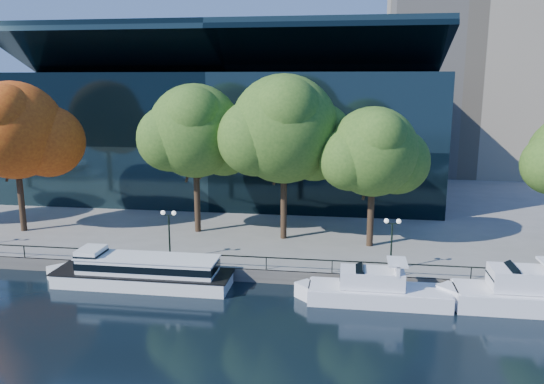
% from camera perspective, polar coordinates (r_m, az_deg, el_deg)
% --- Properties ---
extents(ground, '(160.00, 160.00, 0.00)m').
position_cam_1_polar(ground, '(39.39, -8.71, -10.84)').
color(ground, black).
rests_on(ground, ground).
extents(promenade, '(90.00, 67.08, 1.00)m').
position_cam_1_polar(promenade, '(73.37, -0.49, 0.40)').
color(promenade, slate).
rests_on(promenade, ground).
extents(railing, '(88.20, 0.08, 0.99)m').
position_cam_1_polar(railing, '(41.63, -7.49, -6.69)').
color(railing, black).
rests_on(railing, promenade).
extents(convention_building, '(50.00, 24.57, 21.43)m').
position_cam_1_polar(convention_building, '(68.45, -4.42, 6.31)').
color(convention_building, black).
rests_on(convention_building, ground).
extents(tour_boat, '(14.68, 3.27, 2.78)m').
position_cam_1_polar(tour_boat, '(41.35, -14.23, -8.20)').
color(tour_boat, white).
rests_on(tour_boat, ground).
extents(cruiser_near, '(10.73, 2.76, 3.11)m').
position_cam_1_polar(cruiser_near, '(37.96, 10.74, -10.24)').
color(cruiser_near, white).
rests_on(cruiser_near, ground).
extents(cruiser_far, '(11.22, 3.11, 3.67)m').
position_cam_1_polar(cruiser_far, '(39.95, 25.48, -9.79)').
color(cruiser_far, white).
rests_on(cruiser_far, ground).
extents(tree_1, '(11.30, 9.27, 14.15)m').
position_cam_1_polar(tree_1, '(54.63, -25.84, 5.78)').
color(tree_1, black).
rests_on(tree_1, promenade).
extents(tree_2, '(10.79, 8.85, 13.91)m').
position_cam_1_polar(tree_2, '(49.46, -8.09, 6.30)').
color(tree_2, black).
rests_on(tree_2, promenade).
extents(tree_3, '(11.97, 9.81, 14.76)m').
position_cam_1_polar(tree_3, '(46.71, 1.53, 6.53)').
color(tree_3, black).
rests_on(tree_3, promenade).
extents(tree_4, '(9.50, 7.79, 12.06)m').
position_cam_1_polar(tree_4, '(45.52, 11.02, 4.06)').
color(tree_4, black).
rests_on(tree_4, promenade).
extents(lamp_1, '(1.26, 0.36, 4.03)m').
position_cam_1_polar(lamp_1, '(43.08, -11.04, -3.33)').
color(lamp_1, black).
rests_on(lamp_1, promenade).
extents(lamp_2, '(1.26, 0.36, 4.03)m').
position_cam_1_polar(lamp_2, '(40.88, 12.79, -4.24)').
color(lamp_2, black).
rests_on(lamp_2, promenade).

